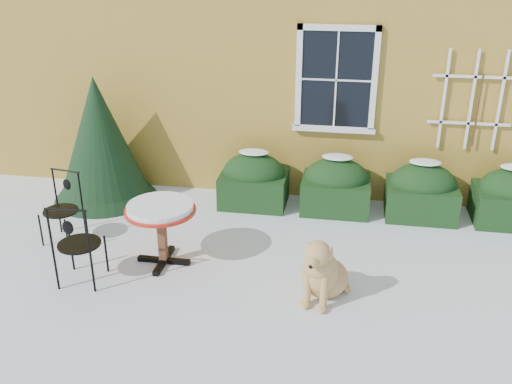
% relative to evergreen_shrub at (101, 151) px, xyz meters
% --- Properties ---
extents(ground, '(80.00, 80.00, 0.00)m').
position_rel_evergreen_shrub_xyz_m(ground, '(2.77, -2.39, -0.81)').
color(ground, white).
rests_on(ground, ground).
extents(hedge_row, '(4.95, 0.80, 0.91)m').
position_rel_evergreen_shrub_xyz_m(hedge_row, '(4.42, 0.16, -0.41)').
color(hedge_row, black).
rests_on(hedge_row, ground).
extents(evergreen_shrub, '(1.67, 1.67, 2.02)m').
position_rel_evergreen_shrub_xyz_m(evergreen_shrub, '(0.00, 0.00, 0.00)').
color(evergreen_shrub, black).
rests_on(evergreen_shrub, ground).
extents(bistro_table, '(0.91, 0.91, 0.85)m').
position_rel_evergreen_shrub_xyz_m(bistro_table, '(1.61, -1.86, -0.11)').
color(bistro_table, black).
rests_on(bistro_table, ground).
extents(patio_chair_near, '(0.53, 0.53, 1.10)m').
position_rel_evergreen_shrub_xyz_m(patio_chair_near, '(0.76, -2.49, -0.26)').
color(patio_chair_near, black).
rests_on(patio_chair_near, ground).
extents(patio_chair_far, '(0.51, 0.51, 1.01)m').
position_rel_evergreen_shrub_xyz_m(patio_chair_far, '(0.04, -1.49, -0.31)').
color(patio_chair_far, black).
rests_on(patio_chair_far, ground).
extents(dog, '(0.69, 0.93, 0.88)m').
position_rel_evergreen_shrub_xyz_m(dog, '(3.71, -2.33, -0.46)').
color(dog, '#DEA963').
rests_on(dog, ground).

